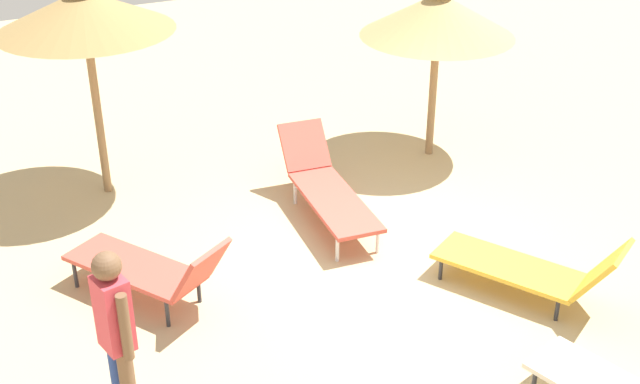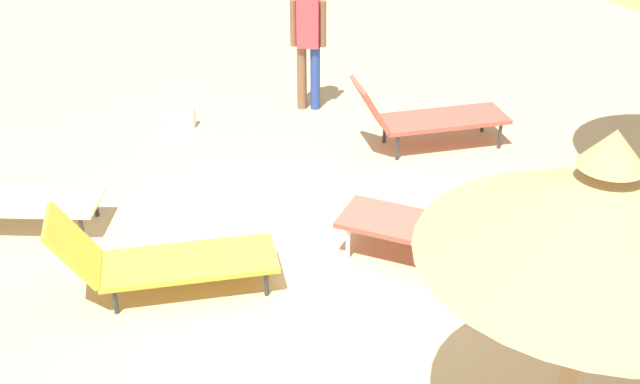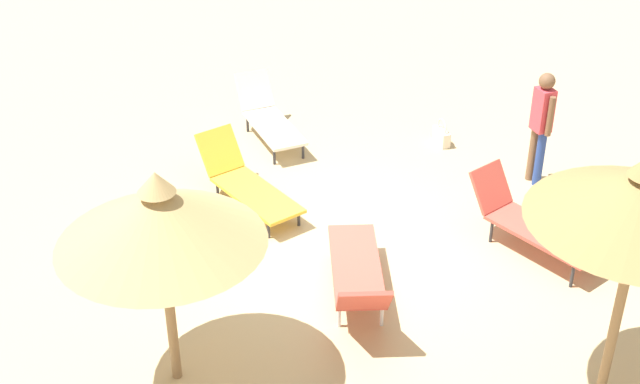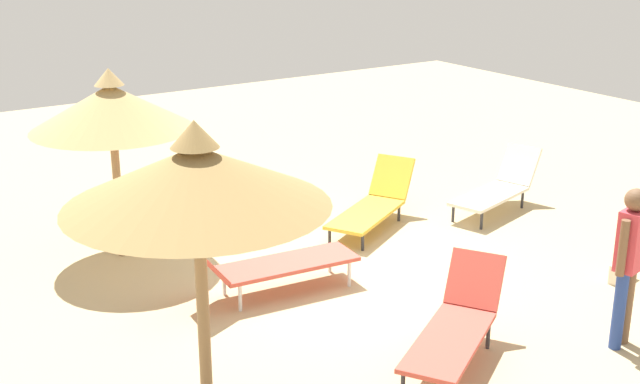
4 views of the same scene
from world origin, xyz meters
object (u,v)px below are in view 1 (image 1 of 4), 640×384
(lounge_chair_back, at_px, (326,186))
(lounge_chair_front, at_px, (533,268))
(lounge_chair_near_right, at_px, (152,268))
(person_standing_edge, at_px, (116,332))
(parasol_umbrella_far_right, at_px, (438,15))
(parasol_umbrella_near_left, at_px, (84,11))

(lounge_chair_back, bearing_deg, lounge_chair_front, -64.70)
(lounge_chair_near_right, bearing_deg, person_standing_edge, -112.91)
(lounge_chair_near_right, xyz_separation_m, lounge_chair_front, (3.61, -1.66, -0.06))
(lounge_chair_near_right, relative_size, lounge_chair_front, 0.96)
(person_standing_edge, bearing_deg, lounge_chair_near_right, 67.09)
(lounge_chair_front, relative_size, person_standing_edge, 1.13)
(parasol_umbrella_far_right, height_order, lounge_chair_near_right, parasol_umbrella_far_right)
(parasol_umbrella_far_right, xyz_separation_m, person_standing_edge, (-5.32, -3.53, -1.02))
(parasol_umbrella_near_left, xyz_separation_m, lounge_chair_near_right, (-0.15, -2.73, -1.99))
(parasol_umbrella_near_left, distance_m, person_standing_edge, 4.72)
(parasol_umbrella_near_left, distance_m, parasol_umbrella_far_right, 4.56)
(lounge_chair_near_right, height_order, lounge_chair_back, lounge_chair_near_right)
(lounge_chair_back, bearing_deg, parasol_umbrella_near_left, 140.37)
(lounge_chair_front, height_order, person_standing_edge, person_standing_edge)
(parasol_umbrella_far_right, bearing_deg, parasol_umbrella_near_left, 168.71)
(parasol_umbrella_near_left, height_order, lounge_chair_near_right, parasol_umbrella_near_left)
(parasol_umbrella_far_right, height_order, person_standing_edge, parasol_umbrella_far_right)
(lounge_chair_front, bearing_deg, parasol_umbrella_near_left, 128.28)
(parasol_umbrella_near_left, height_order, parasol_umbrella_far_right, parasol_umbrella_near_left)
(lounge_chair_near_right, relative_size, lounge_chair_back, 0.87)
(parasol_umbrella_far_right, distance_m, lounge_chair_near_right, 5.21)
(parasol_umbrella_near_left, bearing_deg, lounge_chair_front, -51.72)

